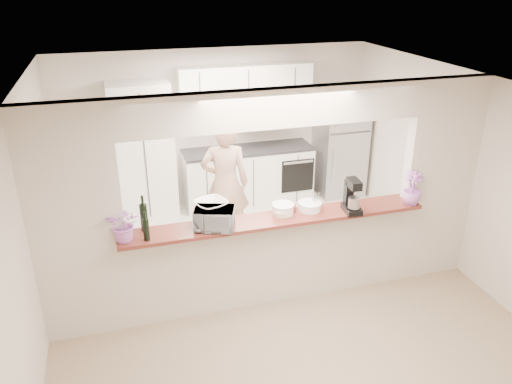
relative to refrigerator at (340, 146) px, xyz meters
name	(u,v)px	position (x,y,z in m)	size (l,w,h in m)	color
floor	(274,298)	(-2.05, -2.65, -0.85)	(6.00, 6.00, 0.00)	tan
tile_overlay	(240,237)	(-2.05, -1.10, -0.84)	(5.00, 2.90, 0.01)	beige
partition	(276,183)	(-2.05, -2.65, 0.63)	(5.00, 0.15, 2.50)	beige
bar_counter	(274,256)	(-2.05, -2.65, -0.27)	(3.40, 0.38, 1.09)	beige
kitchen_cabinets	(209,150)	(-2.24, 0.07, 0.12)	(3.15, 0.62, 2.25)	white
refrigerator	(340,146)	(0.00, 0.00, 0.00)	(0.75, 0.70, 1.70)	#B6B5BB
flower_left	(125,224)	(-3.65, -2.75, 0.42)	(0.33, 0.29, 0.37)	#EC7DDA
wine_bottle_a	(144,217)	(-3.45, -2.58, 0.39)	(0.08, 0.08, 0.39)	black
wine_bottle_b	(146,229)	(-3.45, -2.80, 0.36)	(0.06, 0.06, 0.32)	black
toaster_oven	(214,219)	(-2.75, -2.75, 0.35)	(0.41, 0.28, 0.23)	#ACABB0
serving_bowls	(211,212)	(-2.75, -2.60, 0.36)	(0.33, 0.33, 0.24)	white
plate_stack_a	(283,209)	(-1.95, -2.62, 0.30)	(0.25, 0.25, 0.11)	white
plate_stack_b	(310,206)	(-1.63, -2.62, 0.29)	(0.26, 0.26, 0.09)	white
red_bowl	(290,208)	(-1.85, -2.57, 0.27)	(0.14, 0.14, 0.06)	maroon
tan_bowl	(280,214)	(-2.00, -2.68, 0.27)	(0.14, 0.14, 0.06)	beige
utensil_caddy	(312,202)	(-1.60, -2.60, 0.32)	(0.24, 0.18, 0.20)	silver
stand_mixer	(352,197)	(-1.20, -2.79, 0.42)	(0.19, 0.28, 0.39)	black
flower_right	(412,188)	(-0.45, -2.80, 0.44)	(0.22, 0.22, 0.40)	#A763B9
person	(225,185)	(-2.28, -1.20, 0.05)	(0.66, 0.43, 1.80)	tan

